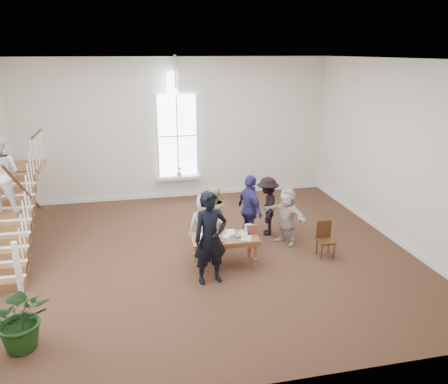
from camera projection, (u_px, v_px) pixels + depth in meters
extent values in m
plane|color=#442B1A|center=(201.00, 253.00, 10.54)|extent=(10.00, 10.00, 0.00)
plane|color=silver|center=(177.00, 130.00, 14.03)|extent=(10.00, 0.00, 10.00)
plane|color=silver|center=(255.00, 246.00, 5.66)|extent=(10.00, 0.00, 10.00)
plane|color=silver|center=(398.00, 153.00, 10.86)|extent=(0.00, 9.00, 9.00)
plane|color=white|center=(198.00, 59.00, 9.15)|extent=(10.00, 10.00, 0.00)
cube|color=white|center=(179.00, 177.00, 14.34)|extent=(1.45, 0.28, 0.10)
plane|color=white|center=(177.00, 136.00, 14.03)|extent=(2.60, 0.00, 2.60)
plane|color=white|center=(176.00, 85.00, 13.54)|extent=(0.60, 0.60, 0.85)
cube|color=white|center=(179.00, 194.00, 14.67)|extent=(10.00, 0.04, 0.12)
imported|color=pink|center=(179.00, 172.00, 14.25)|extent=(0.17, 0.17, 0.30)
cube|color=brown|center=(1.00, 255.00, 9.32)|extent=(1.10, 0.30, 0.20)
cube|color=brown|center=(3.00, 241.00, 9.53)|extent=(1.10, 0.30, 0.20)
cube|color=brown|center=(5.00, 227.00, 9.75)|extent=(1.10, 0.30, 0.20)
cube|color=brown|center=(7.00, 214.00, 9.97)|extent=(1.10, 0.30, 0.20)
cube|color=brown|center=(9.00, 202.00, 10.19)|extent=(1.10, 0.30, 0.20)
cube|color=brown|center=(11.00, 190.00, 10.40)|extent=(1.10, 0.30, 0.20)
cube|color=brown|center=(13.00, 179.00, 10.62)|extent=(1.10, 0.30, 0.20)
cube|color=brown|center=(21.00, 168.00, 11.44)|extent=(1.10, 1.20, 0.12)
cube|color=white|center=(18.00, 267.00, 8.70)|extent=(0.10, 0.10, 1.10)
cylinder|color=#341D0E|center=(24.00, 190.00, 9.59)|extent=(0.07, 2.74, 1.86)
imported|color=silver|center=(1.00, 174.00, 9.67)|extent=(0.94, 0.79, 1.72)
cube|color=brown|center=(225.00, 238.00, 9.76)|extent=(1.50, 0.78, 0.05)
cube|color=brown|center=(225.00, 241.00, 9.79)|extent=(1.38, 0.65, 0.10)
cylinder|color=brown|center=(198.00, 260.00, 9.50)|extent=(0.07, 0.07, 0.64)
cylinder|color=brown|center=(255.00, 255.00, 9.73)|extent=(0.07, 0.07, 0.64)
cylinder|color=brown|center=(195.00, 250.00, 10.01)|extent=(0.07, 0.07, 0.64)
cylinder|color=brown|center=(249.00, 245.00, 10.24)|extent=(0.07, 0.07, 0.64)
cube|color=silver|center=(226.00, 237.00, 9.71)|extent=(0.21, 0.23, 0.05)
cube|color=beige|center=(208.00, 241.00, 9.50)|extent=(0.25, 0.27, 0.05)
cube|color=tan|center=(243.00, 234.00, 9.83)|extent=(0.29, 0.34, 0.06)
cube|color=silver|center=(203.00, 241.00, 9.52)|extent=(0.25, 0.30, 0.05)
cube|color=#4C5972|center=(236.00, 235.00, 9.81)|extent=(0.23, 0.33, 0.04)
cube|color=maroon|center=(218.00, 241.00, 9.51)|extent=(0.29, 0.29, 0.03)
cube|color=white|center=(230.00, 232.00, 9.98)|extent=(0.22, 0.23, 0.04)
cube|color=#BFB299|center=(246.00, 239.00, 9.63)|extent=(0.31, 0.36, 0.04)
cube|color=silver|center=(209.00, 240.00, 9.52)|extent=(0.28, 0.33, 0.06)
cube|color=beige|center=(230.00, 234.00, 9.87)|extent=(0.20, 0.26, 0.05)
cube|color=tan|center=(212.00, 235.00, 9.77)|extent=(0.21, 0.24, 0.06)
cube|color=silver|center=(205.00, 236.00, 9.73)|extent=(0.28, 0.29, 0.06)
cube|color=#4C5972|center=(206.00, 234.00, 9.84)|extent=(0.29, 0.32, 0.05)
cube|color=maroon|center=(223.00, 237.00, 9.72)|extent=(0.25, 0.24, 0.03)
cube|color=white|center=(204.00, 240.00, 9.59)|extent=(0.31, 0.34, 0.02)
cube|color=#BFB299|center=(201.00, 234.00, 9.90)|extent=(0.22, 0.22, 0.02)
cube|color=silver|center=(233.00, 234.00, 9.88)|extent=(0.26, 0.26, 0.03)
imported|color=black|center=(210.00, 238.00, 8.97)|extent=(0.80, 0.60, 1.99)
imported|color=beige|center=(205.00, 225.00, 10.22)|extent=(0.75, 0.49, 1.54)
imported|color=#D4C785|center=(213.00, 216.00, 10.74)|extent=(0.83, 0.68, 1.55)
imported|color=navy|center=(250.00, 210.00, 10.87)|extent=(0.68, 1.12, 1.78)
imported|color=black|center=(267.00, 206.00, 11.45)|extent=(0.82, 1.13, 1.56)
imported|color=beige|center=(287.00, 216.00, 10.92)|extent=(1.09, 1.38, 1.46)
imported|color=#143410|center=(21.00, 317.00, 7.04)|extent=(1.05, 0.92, 1.13)
cube|color=#341D0E|center=(326.00, 241.00, 10.26)|extent=(0.38, 0.38, 0.04)
cube|color=#341D0E|center=(324.00, 229.00, 10.34)|extent=(0.37, 0.04, 0.44)
cylinder|color=#341D0E|center=(322.00, 252.00, 10.15)|extent=(0.04, 0.04, 0.39)
cylinder|color=#341D0E|center=(334.00, 251.00, 10.21)|extent=(0.04, 0.04, 0.39)
cylinder|color=#341D0E|center=(317.00, 247.00, 10.43)|extent=(0.04, 0.04, 0.39)
cylinder|color=#341D0E|center=(328.00, 246.00, 10.49)|extent=(0.04, 0.04, 0.39)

